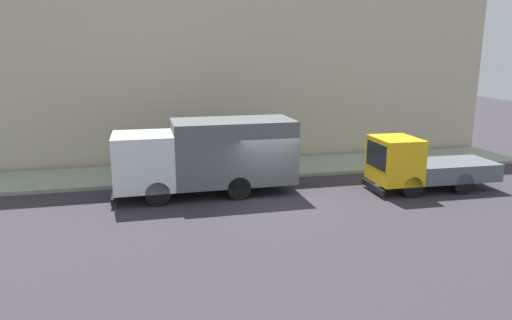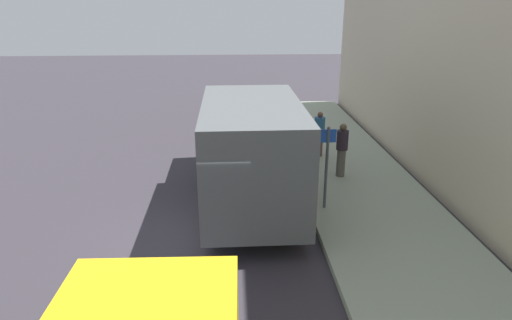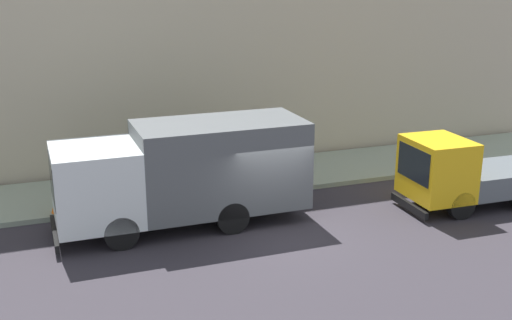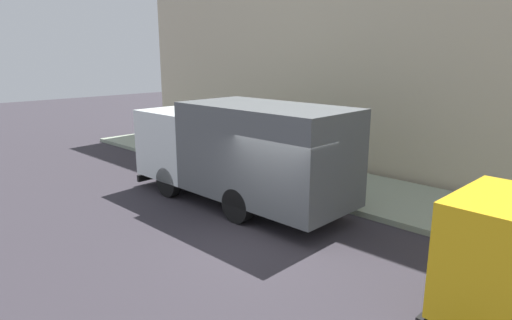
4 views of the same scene
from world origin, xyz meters
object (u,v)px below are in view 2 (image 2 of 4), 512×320
(pedestrian_standing, at_px, (342,149))
(pedestrian_walking, at_px, (319,133))
(large_utility_truck, at_px, (250,143))
(street_sign_post, at_px, (327,161))
(traffic_cone_orange, at_px, (298,143))

(pedestrian_standing, bearing_deg, pedestrian_walking, -63.26)
(pedestrian_walking, bearing_deg, pedestrian_standing, -163.54)
(large_utility_truck, xyz_separation_m, pedestrian_standing, (3.03, 1.19, -0.62))
(pedestrian_standing, height_order, street_sign_post, street_sign_post)
(traffic_cone_orange, bearing_deg, street_sign_post, -89.29)
(pedestrian_standing, distance_m, street_sign_post, 2.56)
(street_sign_post, bearing_deg, traffic_cone_orange, 90.71)
(pedestrian_walking, height_order, pedestrian_standing, pedestrian_standing)
(large_utility_truck, height_order, street_sign_post, large_utility_truck)
(pedestrian_standing, distance_m, traffic_cone_orange, 2.76)
(large_utility_truck, bearing_deg, street_sign_post, -29.07)
(pedestrian_standing, xyz_separation_m, street_sign_post, (-1.00, -2.31, 0.45))
(pedestrian_walking, bearing_deg, large_utility_truck, 147.25)
(pedestrian_walking, relative_size, traffic_cone_orange, 2.38)
(traffic_cone_orange, height_order, street_sign_post, street_sign_post)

